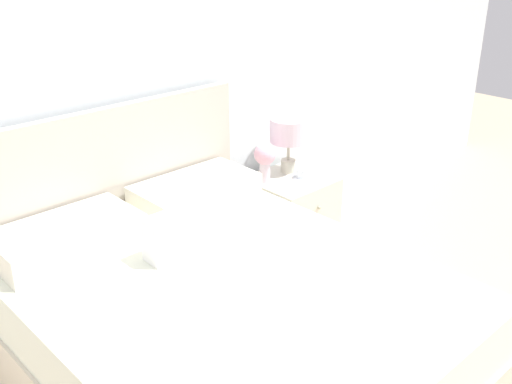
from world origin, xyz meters
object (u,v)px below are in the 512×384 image
object	(u,v)px
table_lamp	(289,133)
flower_vase	(265,158)
teacup	(302,174)
bed	(221,327)
nightstand	(290,217)

from	to	relation	value
table_lamp	flower_vase	xyz separation A→B (m)	(-0.22, -0.02, -0.10)
flower_vase	table_lamp	bearing A→B (deg)	4.87
teacup	bed	bearing A→B (deg)	-153.17
teacup	flower_vase	bearing A→B (deg)	151.79
bed	nightstand	bearing A→B (deg)	29.68
bed	teacup	xyz separation A→B (m)	(1.19, 0.60, 0.24)
table_lamp	nightstand	bearing A→B (deg)	-126.57
bed	nightstand	size ratio (longest dim) A/B	3.51
table_lamp	teacup	xyz separation A→B (m)	(-0.01, -0.13, -0.24)
nightstand	teacup	world-z (taller)	teacup
bed	teacup	bearing A→B (deg)	26.83
nightstand	flower_vase	bearing A→B (deg)	154.70
table_lamp	teacup	distance (m)	0.27
bed	flower_vase	distance (m)	1.26
teacup	nightstand	bearing A→B (deg)	144.92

